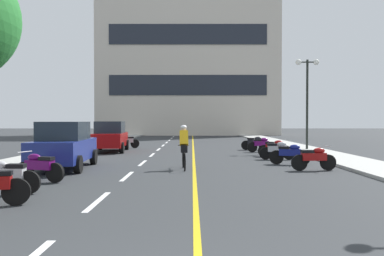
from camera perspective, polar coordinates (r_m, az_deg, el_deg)
ground_plane at (r=23.86m, az=-0.30°, el=-3.38°), size 140.00×140.00×0.00m
curb_left at (r=27.84m, az=-15.26°, el=-2.66°), size 2.40×72.00×0.12m
curb_right at (r=27.75m, az=14.80°, el=-2.67°), size 2.40×72.00×0.12m
lane_dash_1 at (r=9.24m, az=-13.71°, el=-10.51°), size 0.14×2.20×0.01m
lane_dash_2 at (r=13.10m, az=-9.50°, el=-7.06°), size 0.14×2.20×0.01m
lane_dash_3 at (r=17.03m, az=-7.24°, el=-5.17°), size 0.14×2.20×0.01m
lane_dash_4 at (r=20.98m, az=-5.84°, el=-3.99°), size 0.14×2.20×0.01m
lane_dash_5 at (r=24.95m, az=-4.89°, el=-3.19°), size 0.14×2.20×0.01m
lane_dash_6 at (r=28.93m, az=-4.20°, el=-2.60°), size 0.14×2.20×0.01m
lane_dash_7 at (r=32.91m, az=-3.68°, el=-2.16°), size 0.14×2.20×0.01m
lane_dash_8 at (r=36.90m, az=-3.27°, el=-1.81°), size 0.14×2.20×0.01m
lane_dash_9 at (r=40.89m, az=-2.94°, el=-1.53°), size 0.14×2.20×0.01m
lane_dash_10 at (r=44.88m, az=-2.67°, el=-1.29°), size 0.14×2.20×0.01m
lane_dash_11 at (r=48.87m, az=-2.44°, el=-1.10°), size 0.14×2.20×0.01m
centre_line_yellow at (r=26.85m, az=0.28°, el=-2.88°), size 0.12×66.00×0.01m
office_building at (r=52.08m, az=-0.47°, el=10.62°), size 23.34×7.26×21.00m
street_lamp_mid at (r=24.76m, az=16.84°, el=6.27°), size 1.46×0.36×5.52m
parked_car_near at (r=15.66m, az=-18.33°, el=-2.41°), size 2.13×4.30×1.82m
parked_car_mid at (r=23.64m, az=-11.94°, el=-1.23°), size 2.15×4.31×1.82m
motorcycle_2 at (r=10.80m, az=-25.79°, el=-6.38°), size 1.70×0.60×0.92m
motorcycle_3 at (r=12.57m, az=-21.61°, el=-5.31°), size 1.65×0.77×0.92m
motorcycle_4 at (r=15.01m, az=17.77°, el=-4.26°), size 1.70×0.60×0.92m
motorcycle_5 at (r=16.78m, az=14.45°, el=-3.68°), size 1.69×0.63×0.92m
motorcycle_6 at (r=18.77m, az=12.68°, el=-3.17°), size 1.70×0.60×0.92m
motorcycle_7 at (r=20.23m, az=12.30°, el=-2.87°), size 1.68×0.67×0.92m
motorcycle_8 at (r=23.11m, az=10.35°, el=-2.37°), size 1.69×0.62×0.92m
motorcycle_9 at (r=24.70m, az=9.42°, el=-2.15°), size 1.69×0.61×0.92m
motorcycle_10 at (r=26.43m, az=-9.59°, el=-1.94°), size 1.69×0.60×0.92m
cyclist_rider at (r=14.71m, az=-1.11°, el=-2.69°), size 0.42×1.77×1.71m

